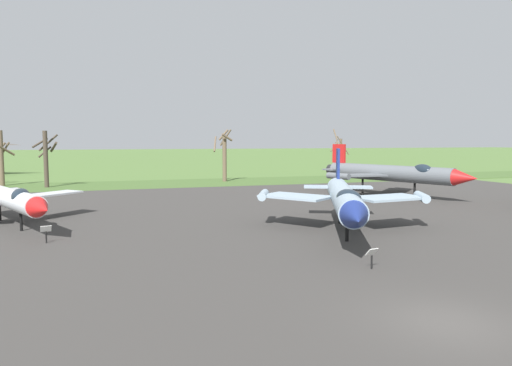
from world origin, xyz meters
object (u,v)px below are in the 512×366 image
Objects in this scene: info_placard_rear_center at (372,256)px; jet_fighter_rear_left at (392,173)px; jet_fighter_front_left at (11,198)px; jet_fighter_rear_center at (344,198)px; info_placard_front_left at (46,232)px.

info_placard_rear_center is 28.38m from jet_fighter_rear_left.
jet_fighter_rear_center reaches higher than jet_fighter_front_left.
jet_fighter_front_left is 13.29× the size of info_placard_rear_center.
jet_fighter_front_left is at bearing 156.30° from jet_fighter_rear_center.
jet_fighter_rear_left is (16.54, 22.99, 1.76)m from info_placard_rear_center.
jet_fighter_rear_center is 20.69m from jet_fighter_rear_left.
jet_fighter_rear_center is 8.20m from info_placard_rear_center.
info_placard_rear_center is (-2.75, -7.57, -1.55)m from jet_fighter_rear_center.
info_placard_rear_center is at bearing -35.40° from info_placard_front_left.
jet_fighter_rear_left reaches higher than info_placard_rear_center.
info_placard_rear_center is 0.06× the size of jet_fighter_rear_left.
info_placard_front_left is at bearing -66.08° from jet_fighter_front_left.
jet_fighter_front_left is 12.81× the size of info_placard_front_left.
jet_fighter_front_left is 34.04m from jet_fighter_rear_left.
jet_fighter_rear_left is at bearing 22.99° from info_placard_front_left.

